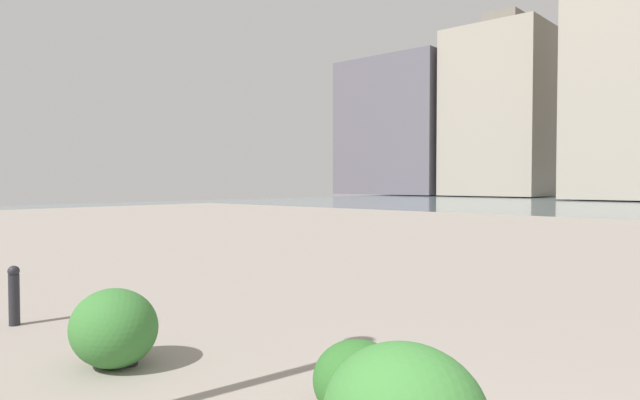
# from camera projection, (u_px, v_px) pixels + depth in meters

# --- Properties ---
(building_annex) EXTENTS (12.24, 13.91, 23.47)m
(building_annex) POSITION_uv_depth(u_px,v_px,m) (505.00, 113.00, 71.93)
(building_annex) COLOR #9E9384
(building_annex) RESTS_ON ground
(building_highrise) EXTENTS (16.23, 15.88, 19.24)m
(building_highrise) POSITION_uv_depth(u_px,v_px,m) (409.00, 129.00, 82.09)
(building_highrise) COLOR #5B5660
(building_highrise) RESTS_ON ground
(bollard_near) EXTENTS (0.13, 0.13, 0.66)m
(bollard_near) POSITION_uv_depth(u_px,v_px,m) (131.00, 328.00, 5.00)
(bollard_near) COLOR #232328
(bollard_near) RESTS_ON ground
(bollard_mid) EXTENTS (0.13, 0.13, 0.70)m
(bollard_mid) POSITION_uv_depth(u_px,v_px,m) (14.00, 294.00, 6.41)
(bollard_mid) COLOR #232328
(bollard_mid) RESTS_ON ground
(shrub_round) EXTENTS (0.67, 0.60, 0.57)m
(shrub_round) POSITION_uv_depth(u_px,v_px,m) (359.00, 381.00, 3.82)
(shrub_round) COLOR #2D6628
(shrub_round) RESTS_ON ground
(shrub_wide) EXTENTS (0.83, 0.75, 0.71)m
(shrub_wide) POSITION_uv_depth(u_px,v_px,m) (114.00, 328.00, 4.96)
(shrub_wide) COLOR #387533
(shrub_wide) RESTS_ON ground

